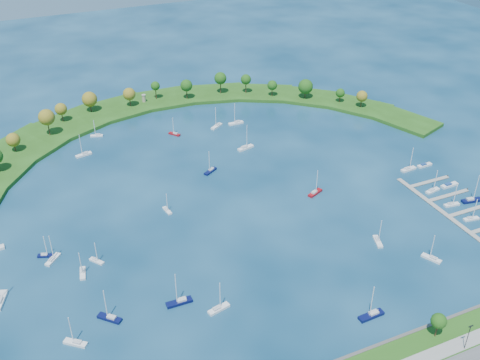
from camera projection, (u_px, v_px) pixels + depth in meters
name	position (u px, v px, depth m)	size (l,w,h in m)	color
ground	(235.00, 195.00, 258.47)	(700.00, 700.00, 0.00)	#072842
breakwater	(111.00, 165.00, 279.74)	(286.74, 247.64, 2.00)	#214A13
breakwater_trees	(139.00, 111.00, 313.12)	(238.07, 91.70, 15.14)	#382314
harbor_tower	(144.00, 98.00, 343.40)	(2.60, 2.60, 4.70)	gray
dock_system	(472.00, 221.00, 240.51)	(24.28, 82.00, 1.60)	gray
moored_boat_0	(217.00, 126.00, 318.53)	(8.39, 6.76, 12.53)	white
moored_boat_1	(175.00, 133.00, 310.26)	(5.77, 6.81, 10.32)	maroon
moored_boat_2	(96.00, 260.00, 217.17)	(5.25, 6.37, 9.58)	white
moored_boat_3	(167.00, 210.00, 246.66)	(2.67, 6.63, 9.47)	white
moored_boat_4	(315.00, 192.00, 258.68)	(8.67, 5.57, 12.40)	maroon
moored_boat_5	(75.00, 342.00, 181.78)	(7.55, 6.82, 11.71)	white
moored_boat_7	(378.00, 241.00, 227.62)	(4.63, 8.07, 11.44)	white
moored_boat_8	(246.00, 147.00, 296.15)	(9.68, 4.90, 13.71)	white
moored_boat_9	(210.00, 170.00, 275.71)	(8.00, 6.19, 11.82)	#090E3D
moored_boat_10	(97.00, 135.00, 308.60)	(7.07, 4.00, 10.03)	white
moored_boat_11	(110.00, 317.00, 191.11)	(7.92, 8.01, 12.94)	#090E3D
moored_boat_12	(84.00, 154.00, 289.88)	(8.77, 4.15, 12.43)	white
moored_boat_13	(236.00, 122.00, 322.00)	(8.90, 2.55, 13.06)	white
moored_boat_14	(432.00, 258.00, 218.33)	(5.36, 7.98, 11.48)	white
moored_boat_15	(219.00, 308.00, 194.93)	(8.57, 4.09, 12.15)	white
moored_boat_16	(83.00, 272.00, 211.03)	(3.33, 7.58, 10.78)	white
moored_boat_17	(53.00, 259.00, 217.81)	(6.93, 7.28, 11.55)	white
moored_boat_18	(179.00, 301.00, 197.67)	(9.48, 2.82, 13.87)	#090E3D
moored_boat_19	(371.00, 315.00, 192.18)	(9.66, 3.04, 14.06)	#090E3D
moored_boat_20	(46.00, 255.00, 219.97)	(6.97, 4.19, 9.91)	#090E3D
moored_boat_21	(0.00, 300.00, 198.29)	(5.97, 10.29, 14.61)	white
docked_boat_4	(471.00, 218.00, 241.15)	(7.33, 3.14, 10.43)	white
docked_boat_6	(452.00, 204.00, 250.48)	(7.51, 3.03, 10.73)	white
docked_boat_7	(472.00, 200.00, 253.18)	(9.78, 4.13, 13.94)	#090E3D
docked_boat_8	(433.00, 190.00, 260.36)	(8.01, 3.37, 11.41)	white
docked_boat_9	(449.00, 185.00, 264.47)	(9.04, 2.77, 1.83)	white
docked_boat_10	(408.00, 169.00, 277.14)	(8.56, 3.01, 12.34)	white
docked_boat_11	(424.00, 165.00, 280.70)	(8.13, 2.52, 1.65)	white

